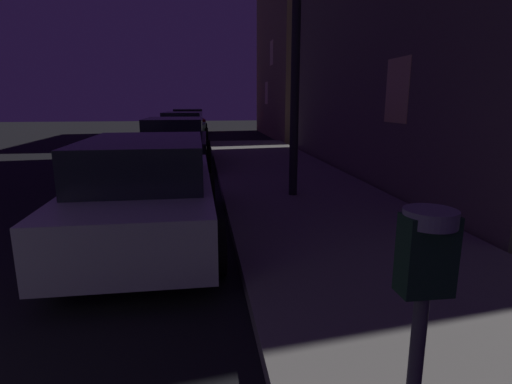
% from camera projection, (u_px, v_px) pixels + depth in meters
% --- Properties ---
extents(parking_meter, '(0.19, 0.19, 1.40)m').
position_uv_depth(parking_meter, '(422.00, 298.00, 1.49)').
color(parking_meter, '#59595B').
rests_on(parking_meter, sidewalk).
extents(car_silver, '(1.98, 4.48, 1.43)m').
position_uv_depth(car_silver, '(148.00, 190.00, 5.59)').
color(car_silver, '#B7B7BF').
rests_on(car_silver, ground).
extents(car_black, '(2.12, 4.32, 1.43)m').
position_uv_depth(car_black, '(175.00, 143.00, 11.75)').
color(car_black, black).
rests_on(car_black, ground).
extents(car_green, '(2.25, 4.23, 1.43)m').
position_uv_depth(car_green, '(183.00, 128.00, 17.89)').
color(car_green, '#19592D').
rests_on(car_green, ground).
extents(car_red, '(2.31, 4.57, 1.43)m').
position_uv_depth(car_red, '(188.00, 121.00, 24.44)').
color(car_red, maroon).
rests_on(car_red, ground).
extents(building_far, '(8.60, 9.09, 9.46)m').
position_uv_depth(building_far, '(347.00, 47.00, 21.81)').
color(building_far, '#8C7259').
rests_on(building_far, ground).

